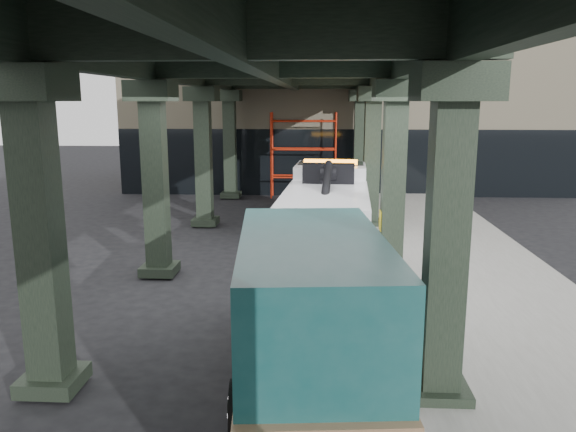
% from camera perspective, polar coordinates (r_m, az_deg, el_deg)
% --- Properties ---
extents(ground, '(90.00, 90.00, 0.00)m').
position_cam_1_polar(ground, '(12.78, -0.42, -9.04)').
color(ground, black).
rests_on(ground, ground).
extents(sidewalk, '(5.00, 40.00, 0.15)m').
position_cam_1_polar(sidewalk, '(15.09, 17.50, -6.03)').
color(sidewalk, gray).
rests_on(sidewalk, ground).
extents(lane_stripe, '(0.12, 38.00, 0.01)m').
position_cam_1_polar(lane_stripe, '(14.67, 6.76, -6.34)').
color(lane_stripe, silver).
rests_on(lane_stripe, ground).
extents(viaduct, '(7.40, 32.00, 6.40)m').
position_cam_1_polar(viaduct, '(14.02, -1.61, 15.50)').
color(viaduct, black).
rests_on(viaduct, ground).
extents(building, '(22.00, 10.00, 8.00)m').
position_cam_1_polar(building, '(31.96, 5.54, 10.63)').
color(building, '#C6B793').
rests_on(building, ground).
extents(scaffolding, '(3.08, 0.88, 4.00)m').
position_cam_1_polar(scaffolding, '(26.70, 1.59, 6.43)').
color(scaffolding, red).
rests_on(scaffolding, ground).
extents(tow_truck, '(2.85, 8.46, 2.73)m').
position_cam_1_polar(tow_truck, '(17.23, 4.05, 0.96)').
color(tow_truck, black).
rests_on(tow_truck, ground).
extents(towed_van, '(2.89, 6.23, 2.45)m').
position_cam_1_polar(towed_van, '(9.30, 2.25, -8.43)').
color(towed_van, '#134344').
rests_on(towed_van, ground).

